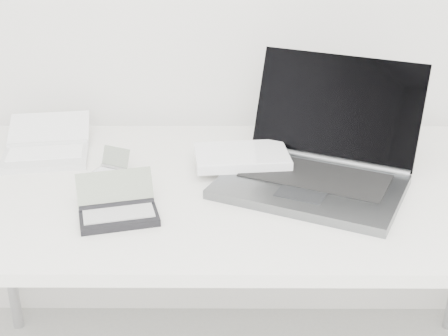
{
  "coord_description": "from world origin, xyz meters",
  "views": [
    {
      "loc": [
        -0.02,
        0.15,
        1.42
      ],
      "look_at": [
        -0.03,
        1.51,
        0.79
      ],
      "focal_mm": 50.0,
      "sensor_mm": 36.0,
      "label": 1
    }
  ],
  "objects_px": {
    "laptop_large": "(304,162)",
    "netbook_open_white": "(46,149)",
    "palmtop_charcoal": "(118,210)",
    "desk": "(236,200)"
  },
  "relations": [
    {
      "from": "desk",
      "to": "laptop_large",
      "type": "relative_size",
      "value": 2.71
    },
    {
      "from": "laptop_large",
      "to": "netbook_open_white",
      "type": "distance_m",
      "value": 0.71
    },
    {
      "from": "netbook_open_white",
      "to": "laptop_large",
      "type": "bearing_deg",
      "value": -21.08
    },
    {
      "from": "desk",
      "to": "netbook_open_white",
      "type": "distance_m",
      "value": 0.55
    },
    {
      "from": "desk",
      "to": "netbook_open_white",
      "type": "height_order",
      "value": "netbook_open_white"
    },
    {
      "from": "palmtop_charcoal",
      "to": "laptop_large",
      "type": "bearing_deg",
      "value": 10.1
    },
    {
      "from": "netbook_open_white",
      "to": "palmtop_charcoal",
      "type": "distance_m",
      "value": 0.43
    },
    {
      "from": "desk",
      "to": "laptop_large",
      "type": "bearing_deg",
      "value": 8.68
    },
    {
      "from": "laptop_large",
      "to": "palmtop_charcoal",
      "type": "bearing_deg",
      "value": -130.29
    },
    {
      "from": "laptop_large",
      "to": "palmtop_charcoal",
      "type": "distance_m",
      "value": 0.48
    }
  ]
}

